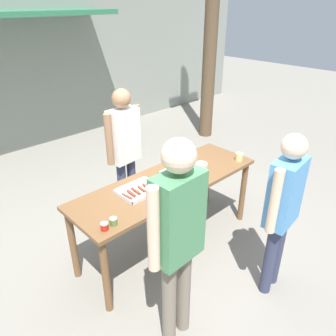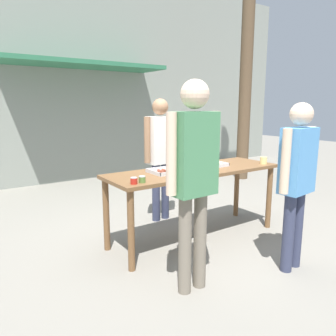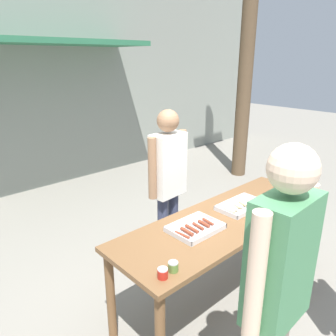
% 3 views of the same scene
% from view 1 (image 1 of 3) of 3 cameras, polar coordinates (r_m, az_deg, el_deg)
% --- Properties ---
extents(ground_plane, '(24.00, 24.00, 0.00)m').
position_cam_1_polar(ground_plane, '(4.01, 0.00, -13.01)').
color(ground_plane, gray).
extents(building_facade_back, '(12.00, 1.11, 4.50)m').
position_cam_1_polar(building_facade_back, '(6.55, -26.71, 21.78)').
color(building_facade_back, gray).
rests_on(building_facade_back, ground).
extents(serving_table, '(2.20, 0.71, 0.87)m').
position_cam_1_polar(serving_table, '(3.57, 0.00, -3.70)').
color(serving_table, brown).
rests_on(serving_table, ground).
extents(food_tray_sausages, '(0.41, 0.31, 0.04)m').
position_cam_1_polar(food_tray_sausages, '(3.31, -5.10, -3.98)').
color(food_tray_sausages, silver).
rests_on(food_tray_sausages, serving_table).
extents(food_tray_buns, '(0.46, 0.26, 0.06)m').
position_cam_1_polar(food_tray_buns, '(3.66, 2.32, -0.48)').
color(food_tray_buns, silver).
rests_on(food_tray_buns, serving_table).
extents(condiment_jar_mustard, '(0.07, 0.07, 0.07)m').
position_cam_1_polar(condiment_jar_mustard, '(2.84, -11.01, -9.95)').
color(condiment_jar_mustard, '#B22319').
rests_on(condiment_jar_mustard, serving_table).
extents(condiment_jar_ketchup, '(0.07, 0.07, 0.07)m').
position_cam_1_polar(condiment_jar_ketchup, '(2.89, -9.49, -9.15)').
color(condiment_jar_ketchup, '#567A38').
rests_on(condiment_jar_ketchup, serving_table).
extents(beer_cup, '(0.09, 0.09, 0.09)m').
position_cam_1_polar(beer_cup, '(4.01, 12.30, 1.90)').
color(beer_cup, '#DBC67A').
rests_on(beer_cup, serving_table).
extents(person_server_behind_table, '(0.53, 0.24, 1.71)m').
position_cam_1_polar(person_server_behind_table, '(4.00, -7.60, 4.14)').
color(person_server_behind_table, '#333851').
rests_on(person_server_behind_table, ground).
extents(person_customer_holding_hotdog, '(0.55, 0.24, 1.83)m').
position_cam_1_polar(person_customer_holding_hotdog, '(2.41, 1.69, -10.81)').
color(person_customer_holding_hotdog, '#756B5B').
rests_on(person_customer_holding_hotdog, ground).
extents(person_customer_with_cup, '(0.53, 0.24, 1.65)m').
position_cam_1_polar(person_customer_with_cup, '(3.08, 19.44, -5.81)').
color(person_customer_with_cup, '#333851').
rests_on(person_customer_with_cup, ground).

